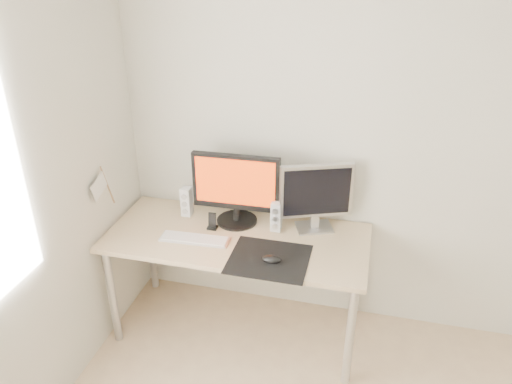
{
  "coord_description": "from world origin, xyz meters",
  "views": [
    {
      "loc": [
        -0.19,
        -1.12,
        2.35
      ],
      "look_at": [
        -0.83,
        1.45,
        1.01
      ],
      "focal_mm": 35.0,
      "sensor_mm": 36.0,
      "label": 1
    }
  ],
  "objects_px": {
    "main_monitor": "(236,187)",
    "keyboard": "(194,239)",
    "mouse": "(271,259)",
    "speaker_right": "(276,216)",
    "desk": "(237,247)",
    "speaker_left": "(187,201)",
    "phone_dock": "(212,224)",
    "second_monitor": "(316,194)"
  },
  "relations": [
    {
      "from": "speaker_left",
      "to": "desk",
      "type": "bearing_deg",
      "value": -24.49
    },
    {
      "from": "main_monitor",
      "to": "second_monitor",
      "type": "distance_m",
      "value": 0.5
    },
    {
      "from": "mouse",
      "to": "keyboard",
      "type": "xyz_separation_m",
      "value": [
        -0.5,
        0.12,
        -0.02
      ]
    },
    {
      "from": "speaker_left",
      "to": "speaker_right",
      "type": "relative_size",
      "value": 1.0
    },
    {
      "from": "main_monitor",
      "to": "keyboard",
      "type": "relative_size",
      "value": 1.3
    },
    {
      "from": "main_monitor",
      "to": "speaker_left",
      "type": "bearing_deg",
      "value": 177.03
    },
    {
      "from": "main_monitor",
      "to": "keyboard",
      "type": "bearing_deg",
      "value": -125.38
    },
    {
      "from": "mouse",
      "to": "speaker_right",
      "type": "xyz_separation_m",
      "value": [
        -0.05,
        0.36,
        0.07
      ]
    },
    {
      "from": "phone_dock",
      "to": "mouse",
      "type": "bearing_deg",
      "value": -32.02
    },
    {
      "from": "speaker_left",
      "to": "speaker_right",
      "type": "distance_m",
      "value": 0.61
    },
    {
      "from": "mouse",
      "to": "speaker_left",
      "type": "bearing_deg",
      "value": 148.33
    },
    {
      "from": "mouse",
      "to": "desk",
      "type": "xyz_separation_m",
      "value": [
        -0.27,
        0.23,
        -0.1
      ]
    },
    {
      "from": "speaker_right",
      "to": "keyboard",
      "type": "xyz_separation_m",
      "value": [
        -0.45,
        -0.24,
        -0.09
      ]
    },
    {
      "from": "phone_dock",
      "to": "keyboard",
      "type": "bearing_deg",
      "value": -112.36
    },
    {
      "from": "mouse",
      "to": "second_monitor",
      "type": "relative_size",
      "value": 0.26
    },
    {
      "from": "mouse",
      "to": "main_monitor",
      "type": "distance_m",
      "value": 0.55
    },
    {
      "from": "speaker_right",
      "to": "phone_dock",
      "type": "distance_m",
      "value": 0.4
    },
    {
      "from": "speaker_right",
      "to": "keyboard",
      "type": "relative_size",
      "value": 0.46
    },
    {
      "from": "desk",
      "to": "phone_dock",
      "type": "bearing_deg",
      "value": 164.65
    },
    {
      "from": "main_monitor",
      "to": "speaker_right",
      "type": "xyz_separation_m",
      "value": [
        0.26,
        -0.03,
        -0.16
      ]
    },
    {
      "from": "speaker_left",
      "to": "second_monitor",
      "type": "bearing_deg",
      "value": 1.67
    },
    {
      "from": "mouse",
      "to": "speaker_right",
      "type": "relative_size",
      "value": 0.59
    },
    {
      "from": "second_monitor",
      "to": "phone_dock",
      "type": "xyz_separation_m",
      "value": [
        -0.62,
        -0.15,
        -0.21
      ]
    },
    {
      "from": "mouse",
      "to": "speaker_left",
      "type": "height_order",
      "value": "speaker_left"
    },
    {
      "from": "second_monitor",
      "to": "keyboard",
      "type": "relative_size",
      "value": 1.02
    },
    {
      "from": "mouse",
      "to": "desk",
      "type": "distance_m",
      "value": 0.36
    },
    {
      "from": "desk",
      "to": "speaker_left",
      "type": "bearing_deg",
      "value": 155.51
    },
    {
      "from": "desk",
      "to": "speaker_right",
      "type": "height_order",
      "value": "speaker_right"
    },
    {
      "from": "second_monitor",
      "to": "keyboard",
      "type": "distance_m",
      "value": 0.79
    },
    {
      "from": "second_monitor",
      "to": "speaker_left",
      "type": "xyz_separation_m",
      "value": [
        -0.84,
        -0.02,
        -0.14
      ]
    },
    {
      "from": "main_monitor",
      "to": "second_monitor",
      "type": "xyz_separation_m",
      "value": [
        0.49,
        0.04,
        -0.01
      ]
    },
    {
      "from": "main_monitor",
      "to": "second_monitor",
      "type": "bearing_deg",
      "value": 4.89
    },
    {
      "from": "keyboard",
      "to": "phone_dock",
      "type": "distance_m",
      "value": 0.17
    },
    {
      "from": "mouse",
      "to": "phone_dock",
      "type": "bearing_deg",
      "value": 147.98
    },
    {
      "from": "second_monitor",
      "to": "phone_dock",
      "type": "distance_m",
      "value": 0.67
    },
    {
      "from": "mouse",
      "to": "second_monitor",
      "type": "distance_m",
      "value": 0.51
    },
    {
      "from": "speaker_right",
      "to": "keyboard",
      "type": "bearing_deg",
      "value": -152.18
    },
    {
      "from": "mouse",
      "to": "phone_dock",
      "type": "relative_size",
      "value": 1.03
    },
    {
      "from": "main_monitor",
      "to": "second_monitor",
      "type": "height_order",
      "value": "main_monitor"
    },
    {
      "from": "second_monitor",
      "to": "phone_dock",
      "type": "bearing_deg",
      "value": -165.97
    },
    {
      "from": "second_monitor",
      "to": "speaker_right",
      "type": "height_order",
      "value": "second_monitor"
    },
    {
      "from": "speaker_left",
      "to": "speaker_right",
      "type": "bearing_deg",
      "value": -4.22
    }
  ]
}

